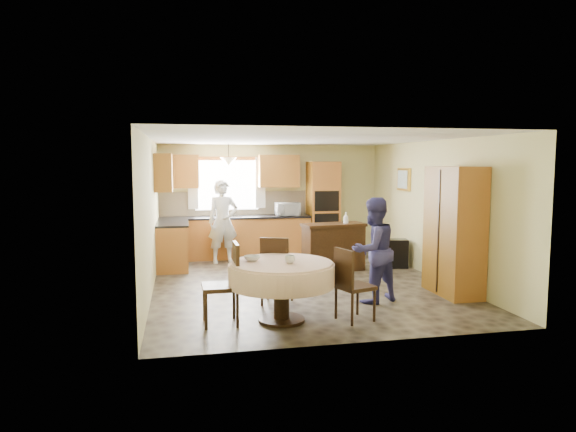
% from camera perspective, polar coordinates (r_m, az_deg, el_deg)
% --- Properties ---
extents(floor, '(5.00, 6.00, 0.01)m').
position_cam_1_polar(floor, '(9.01, 1.43, -7.52)').
color(floor, brown).
rests_on(floor, ground).
extents(ceiling, '(5.00, 6.00, 0.01)m').
position_cam_1_polar(ceiling, '(8.77, 1.48, 8.56)').
color(ceiling, white).
rests_on(ceiling, wall_back).
extents(wall_back, '(5.00, 0.02, 2.50)m').
position_cam_1_polar(wall_back, '(11.73, -1.92, 1.81)').
color(wall_back, '#D3CD87').
rests_on(wall_back, floor).
extents(wall_front, '(5.00, 0.02, 2.50)m').
position_cam_1_polar(wall_front, '(5.95, 8.12, -2.35)').
color(wall_front, '#D3CD87').
rests_on(wall_front, floor).
extents(wall_left, '(0.02, 6.00, 2.50)m').
position_cam_1_polar(wall_left, '(8.58, -15.01, 0.06)').
color(wall_left, '#D3CD87').
rests_on(wall_left, floor).
extents(wall_right, '(0.02, 6.00, 2.50)m').
position_cam_1_polar(wall_right, '(9.69, 16.00, 0.69)').
color(wall_right, '#D3CD87').
rests_on(wall_right, floor).
extents(window, '(1.40, 0.03, 1.10)m').
position_cam_1_polar(window, '(11.56, -6.80, 3.44)').
color(window, white).
rests_on(window, wall_back).
extents(curtain_left, '(0.22, 0.02, 1.15)m').
position_cam_1_polar(curtain_left, '(11.47, -10.52, 3.61)').
color(curtain_left, white).
rests_on(curtain_left, wall_back).
extents(curtain_right, '(0.22, 0.02, 1.15)m').
position_cam_1_polar(curtain_right, '(11.60, -3.08, 3.73)').
color(curtain_right, white).
rests_on(curtain_right, wall_back).
extents(base_cab_back, '(3.30, 0.60, 0.88)m').
position_cam_1_polar(base_cab_back, '(11.41, -5.85, -2.43)').
color(base_cab_back, '#CA6C36').
rests_on(base_cab_back, floor).
extents(counter_back, '(3.30, 0.64, 0.04)m').
position_cam_1_polar(counter_back, '(11.35, -5.88, -0.14)').
color(counter_back, black).
rests_on(counter_back, base_cab_back).
extents(base_cab_left, '(0.60, 1.20, 0.88)m').
position_cam_1_polar(base_cab_left, '(10.46, -12.72, -3.32)').
color(base_cab_left, '#CA6C36').
rests_on(base_cab_left, floor).
extents(counter_left, '(0.64, 1.20, 0.04)m').
position_cam_1_polar(counter_left, '(10.40, -12.77, -0.82)').
color(counter_left, black).
rests_on(counter_left, base_cab_left).
extents(backsplash, '(3.30, 0.02, 0.55)m').
position_cam_1_polar(backsplash, '(11.61, -6.04, 1.39)').
color(backsplash, beige).
rests_on(backsplash, wall_back).
extents(wall_cab_left, '(0.85, 0.33, 0.72)m').
position_cam_1_polar(wall_cab_left, '(11.36, -12.05, 4.87)').
color(wall_cab_left, '#C87E32').
rests_on(wall_cab_left, wall_back).
extents(wall_cab_right, '(0.90, 0.33, 0.72)m').
position_cam_1_polar(wall_cab_right, '(11.57, -1.05, 5.02)').
color(wall_cab_right, '#C87E32').
rests_on(wall_cab_right, wall_back).
extents(wall_cab_side, '(0.33, 1.20, 0.72)m').
position_cam_1_polar(wall_cab_side, '(10.33, -13.65, 4.74)').
color(wall_cab_side, '#C87E32').
rests_on(wall_cab_side, wall_left).
extents(oven_tower, '(0.66, 0.62, 2.12)m').
position_cam_1_polar(oven_tower, '(11.70, 3.91, 0.85)').
color(oven_tower, '#CA6C36').
rests_on(oven_tower, floor).
extents(oven_upper, '(0.56, 0.01, 0.45)m').
position_cam_1_polar(oven_upper, '(11.39, 4.34, 1.66)').
color(oven_upper, black).
rests_on(oven_upper, oven_tower).
extents(oven_lower, '(0.56, 0.01, 0.45)m').
position_cam_1_polar(oven_lower, '(11.43, 4.32, -0.84)').
color(oven_lower, black).
rests_on(oven_lower, oven_tower).
extents(pendant, '(0.36, 0.36, 0.18)m').
position_cam_1_polar(pendant, '(11.07, -6.61, 6.03)').
color(pendant, beige).
rests_on(pendant, ceiling).
extents(sideboard, '(1.27, 0.67, 0.87)m').
position_cam_1_polar(sideboard, '(10.04, 5.07, -3.61)').
color(sideboard, '#361F0E').
rests_on(sideboard, floor).
extents(space_heater, '(0.46, 0.36, 0.57)m').
position_cam_1_polar(space_heater, '(10.53, 11.98, -4.09)').
color(space_heater, black).
rests_on(space_heater, floor).
extents(cupboard, '(0.53, 1.07, 2.04)m').
position_cam_1_polar(cupboard, '(8.55, 17.97, -1.60)').
color(cupboard, '#CA6C36').
rests_on(cupboard, floor).
extents(dining_table, '(1.40, 1.40, 0.80)m').
position_cam_1_polar(dining_table, '(6.81, -0.73, -6.58)').
color(dining_table, '#361F0E').
rests_on(dining_table, floor).
extents(chair_left, '(0.47, 0.47, 1.07)m').
position_cam_1_polar(chair_left, '(6.76, -6.81, -7.02)').
color(chair_left, '#361F0E').
rests_on(chair_left, floor).
extents(chair_back, '(0.58, 0.58, 1.02)m').
position_cam_1_polar(chair_back, '(7.60, -1.34, -5.73)').
color(chair_back, '#361F0E').
rests_on(chair_back, floor).
extents(chair_right, '(0.53, 0.53, 0.98)m').
position_cam_1_polar(chair_right, '(6.89, 6.95, -7.19)').
color(chair_right, '#361F0E').
rests_on(chair_right, floor).
extents(framed_picture, '(0.06, 0.56, 0.46)m').
position_cam_1_polar(framed_picture, '(10.80, 12.72, 3.99)').
color(framed_picture, '#ECB745').
rests_on(framed_picture, wall_right).
extents(microwave, '(0.54, 0.38, 0.29)m').
position_cam_1_polar(microwave, '(11.47, -0.07, 0.78)').
color(microwave, silver).
rests_on(microwave, counter_back).
extents(person_sink, '(0.69, 0.51, 1.74)m').
position_cam_1_polar(person_sink, '(10.80, -7.24, -0.63)').
color(person_sink, silver).
rests_on(person_sink, floor).
extents(person_dining, '(0.94, 0.84, 1.59)m').
position_cam_1_polar(person_dining, '(7.82, 9.46, -3.75)').
color(person_dining, navy).
rests_on(person_dining, floor).
extents(bowl_sideboard, '(0.25, 0.25, 0.06)m').
position_cam_1_polar(bowl_sideboard, '(9.87, 2.87, -1.06)').
color(bowl_sideboard, '#B2B2B2').
rests_on(bowl_sideboard, sideboard).
extents(bottle_sideboard, '(0.11, 0.11, 0.27)m').
position_cam_1_polar(bottle_sideboard, '(10.04, 6.45, -0.36)').
color(bottle_sideboard, silver).
rests_on(bottle_sideboard, sideboard).
extents(cup_table, '(0.18, 0.18, 0.10)m').
position_cam_1_polar(cup_table, '(6.67, 0.22, -4.84)').
color(cup_table, '#B2B2B2').
rests_on(cup_table, dining_table).
extents(bowl_table, '(0.26, 0.26, 0.07)m').
position_cam_1_polar(bowl_table, '(6.86, -4.01, -4.71)').
color(bowl_table, '#B2B2B2').
rests_on(bowl_table, dining_table).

